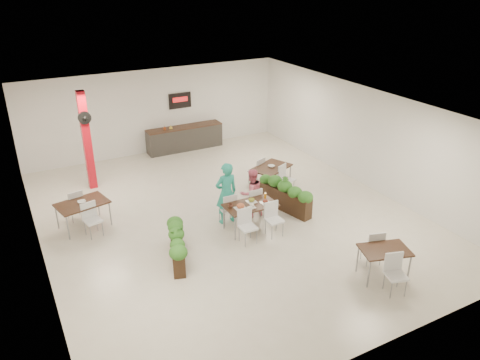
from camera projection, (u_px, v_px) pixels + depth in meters
name	position (u px, v px, depth m)	size (l,w,h in m)	color
ground	(227.00, 215.00, 13.61)	(12.00, 12.00, 0.00)	beige
room_shell	(226.00, 151.00, 12.78)	(10.10, 12.10, 3.22)	white
red_column	(87.00, 140.00, 14.69)	(0.40, 0.41, 3.20)	red
service_counter	(185.00, 137.00, 18.38)	(3.00, 0.64, 2.20)	#302E2A
main_table	(250.00, 208.00, 12.64)	(1.41, 1.63, 0.92)	black
diner_man	(226.00, 193.00, 12.89)	(0.66, 0.43, 1.80)	teal
diner_woman	(251.00, 193.00, 13.31)	(0.70, 0.55, 1.45)	pink
planter_left	(177.00, 242.00, 11.36)	(0.82, 1.72, 0.93)	black
planter_right	(285.00, 194.00, 13.76)	(0.78, 1.95, 1.04)	black
side_table_a	(82.00, 206.00, 12.74)	(1.48, 1.67, 0.92)	black
side_table_b	(271.00, 170.00, 15.03)	(1.52, 1.65, 0.92)	black
side_table_c	(384.00, 254.00, 10.65)	(1.26, 1.67, 0.92)	black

